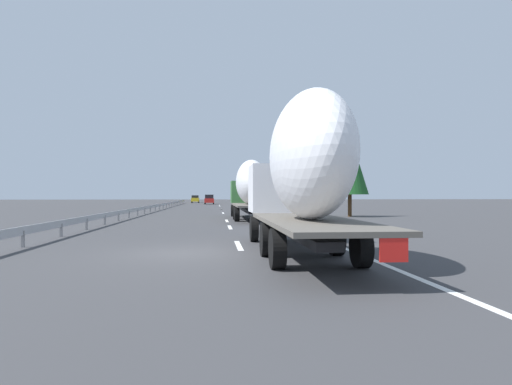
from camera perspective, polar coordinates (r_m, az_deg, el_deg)
ground_plane at (r=54.94m, az=-6.21°, el=-2.27°), size 260.00×260.00×0.00m
lane_stripe_0 at (r=17.03m, az=-2.21°, el=-6.68°), size 3.20×0.20×0.01m
lane_stripe_1 at (r=26.47m, az=-3.31°, el=-4.39°), size 3.20×0.20×0.01m
lane_stripe_2 at (r=33.04m, az=-3.71°, el=-3.58°), size 3.20×0.20×0.01m
lane_stripe_3 at (r=47.05m, az=-4.18°, el=-2.60°), size 3.20×0.20×0.01m
lane_stripe_4 at (r=58.71m, az=-4.40°, el=-2.14°), size 3.20×0.20×0.01m
lane_stripe_5 at (r=58.35m, az=-4.39°, el=-2.15°), size 3.20×0.20×0.01m
lane_stripe_6 at (r=75.86m, az=-4.60°, el=-1.72°), size 3.20×0.20×0.01m
lane_stripe_7 at (r=83.49m, az=-4.66°, el=-1.59°), size 3.20×0.20×0.01m
edge_line_right at (r=60.11m, az=-0.88°, el=-2.09°), size 110.00×0.20×0.01m
truck_lead at (r=34.60m, az=-0.79°, el=0.79°), size 14.02×2.55×4.48m
truck_trailing at (r=14.04m, az=5.86°, el=2.76°), size 12.31×2.55×4.83m
car_yellow_coupe at (r=108.20m, az=-7.67°, el=-0.81°), size 4.39×1.84×1.76m
car_red_compact at (r=91.07m, az=-5.91°, el=-0.87°), size 4.03×1.91×1.93m
road_sign at (r=58.40m, az=0.42°, el=0.18°), size 0.10×0.90×3.45m
tree_0 at (r=52.96m, az=4.53°, el=2.19°), size 2.49×2.49×7.14m
tree_1 at (r=40.13m, az=11.74°, el=3.57°), size 3.24×3.24×7.28m
tree_2 at (r=100.08m, az=1.64°, el=1.10°), size 3.72×3.72×7.07m
guardrail_median at (r=58.32m, az=-12.07°, el=-1.58°), size 94.00×0.10×0.76m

